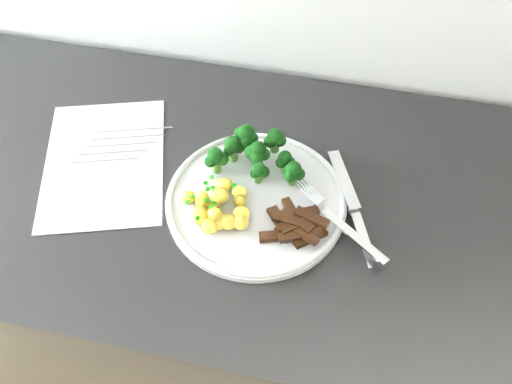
{
  "coord_description": "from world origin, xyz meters",
  "views": [
    {
      "loc": [
        0.3,
        1.15,
        1.62
      ],
      "look_at": [
        0.19,
        1.66,
        0.93
      ],
      "focal_mm": 37.99,
      "sensor_mm": 36.0,
      "label": 1
    }
  ],
  "objects_px": {
    "counter": "(231,308)",
    "beef_strips": "(296,226)",
    "fork": "(340,222)",
    "knife": "(357,220)",
    "plate": "(256,200)",
    "broccoli": "(256,153)",
    "potatoes": "(219,208)",
    "recipe_paper": "(104,162)"
  },
  "relations": [
    {
      "from": "plate",
      "to": "knife",
      "type": "bearing_deg",
      "value": -1.64
    },
    {
      "from": "recipe_paper",
      "to": "potatoes",
      "type": "bearing_deg",
      "value": -16.98
    },
    {
      "from": "fork",
      "to": "knife",
      "type": "bearing_deg",
      "value": 31.01
    },
    {
      "from": "counter",
      "to": "fork",
      "type": "distance_m",
      "value": 0.51
    },
    {
      "from": "beef_strips",
      "to": "counter",
      "type": "bearing_deg",
      "value": 157.32
    },
    {
      "from": "potatoes",
      "to": "knife",
      "type": "distance_m",
      "value": 0.22
    },
    {
      "from": "counter",
      "to": "plate",
      "type": "height_order",
      "value": "plate"
    },
    {
      "from": "counter",
      "to": "beef_strips",
      "type": "height_order",
      "value": "beef_strips"
    },
    {
      "from": "plate",
      "to": "fork",
      "type": "relative_size",
      "value": 1.73
    },
    {
      "from": "counter",
      "to": "plate",
      "type": "bearing_deg",
      "value": -12.37
    },
    {
      "from": "broccoli",
      "to": "beef_strips",
      "type": "height_order",
      "value": "broccoli"
    },
    {
      "from": "potatoes",
      "to": "knife",
      "type": "bearing_deg",
      "value": 8.91
    },
    {
      "from": "recipe_paper",
      "to": "fork",
      "type": "height_order",
      "value": "fork"
    },
    {
      "from": "broccoli",
      "to": "beef_strips",
      "type": "xyz_separation_m",
      "value": [
        0.09,
        -0.11,
        -0.03
      ]
    },
    {
      "from": "potatoes",
      "to": "beef_strips",
      "type": "relative_size",
      "value": 1.12
    },
    {
      "from": "recipe_paper",
      "to": "broccoli",
      "type": "relative_size",
      "value": 2.01
    },
    {
      "from": "plate",
      "to": "potatoes",
      "type": "xyz_separation_m",
      "value": [
        -0.05,
        -0.04,
        0.02
      ]
    },
    {
      "from": "counter",
      "to": "beef_strips",
      "type": "relative_size",
      "value": 22.88
    },
    {
      "from": "beef_strips",
      "to": "knife",
      "type": "height_order",
      "value": "beef_strips"
    },
    {
      "from": "beef_strips",
      "to": "fork",
      "type": "distance_m",
      "value": 0.07
    },
    {
      "from": "counter",
      "to": "fork",
      "type": "relative_size",
      "value": 14.11
    },
    {
      "from": "broccoli",
      "to": "knife",
      "type": "bearing_deg",
      "value": -22.14
    },
    {
      "from": "plate",
      "to": "knife",
      "type": "xyz_separation_m",
      "value": [
        0.16,
        -0.0,
        0.0
      ]
    },
    {
      "from": "knife",
      "to": "beef_strips",
      "type": "bearing_deg",
      "value": -157.31
    },
    {
      "from": "counter",
      "to": "beef_strips",
      "type": "xyz_separation_m",
      "value": [
        0.13,
        -0.06,
        0.47
      ]
    },
    {
      "from": "potatoes",
      "to": "recipe_paper",
      "type": "bearing_deg",
      "value": 163.02
    },
    {
      "from": "potatoes",
      "to": "fork",
      "type": "distance_m",
      "value": 0.19
    },
    {
      "from": "plate",
      "to": "broccoli",
      "type": "height_order",
      "value": "broccoli"
    },
    {
      "from": "broccoli",
      "to": "counter",
      "type": "bearing_deg",
      "value": -130.13
    },
    {
      "from": "recipe_paper",
      "to": "knife",
      "type": "bearing_deg",
      "value": -4.51
    },
    {
      "from": "plate",
      "to": "potatoes",
      "type": "bearing_deg",
      "value": -143.17
    },
    {
      "from": "recipe_paper",
      "to": "beef_strips",
      "type": "relative_size",
      "value": 3.19
    },
    {
      "from": "potatoes",
      "to": "knife",
      "type": "height_order",
      "value": "potatoes"
    },
    {
      "from": "counter",
      "to": "plate",
      "type": "distance_m",
      "value": 0.46
    },
    {
      "from": "broccoli",
      "to": "potatoes",
      "type": "height_order",
      "value": "broccoli"
    },
    {
      "from": "counter",
      "to": "potatoes",
      "type": "relative_size",
      "value": 20.38
    },
    {
      "from": "recipe_paper",
      "to": "beef_strips",
      "type": "distance_m",
      "value": 0.36
    },
    {
      "from": "recipe_paper",
      "to": "potatoes",
      "type": "xyz_separation_m",
      "value": [
        0.22,
        -0.07,
        0.02
      ]
    },
    {
      "from": "plate",
      "to": "beef_strips",
      "type": "relative_size",
      "value": 2.8
    },
    {
      "from": "counter",
      "to": "broccoli",
      "type": "xyz_separation_m",
      "value": [
        0.05,
        0.05,
        0.5
      ]
    },
    {
      "from": "fork",
      "to": "knife",
      "type": "relative_size",
      "value": 0.77
    },
    {
      "from": "counter",
      "to": "beef_strips",
      "type": "distance_m",
      "value": 0.49
    }
  ]
}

